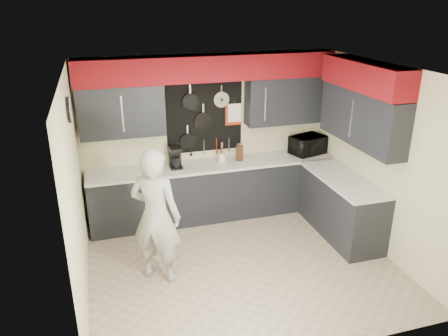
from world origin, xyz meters
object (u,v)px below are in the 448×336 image
object	(u,v)px
utensil_crock	(222,158)
coffee_maker	(175,157)
microwave	(308,145)
person	(156,216)
knife_block	(239,153)

from	to	relation	value
utensil_crock	coffee_maker	bearing A→B (deg)	-178.57
coffee_maker	microwave	bearing A→B (deg)	0.83
person	microwave	bearing A→B (deg)	-119.87
microwave	coffee_maker	world-z (taller)	coffee_maker
microwave	person	world-z (taller)	person
microwave	knife_block	world-z (taller)	microwave
knife_block	utensil_crock	distance (m)	0.30
utensil_crock	person	size ratio (longest dim) A/B	0.08
knife_block	person	distance (m)	2.16
coffee_maker	person	bearing A→B (deg)	-108.99
microwave	knife_block	size ratio (longest dim) A/B	2.31
utensil_crock	coffee_maker	distance (m)	0.76
coffee_maker	knife_block	bearing A→B (deg)	1.94
coffee_maker	person	distance (m)	1.56
utensil_crock	coffee_maker	size ratio (longest dim) A/B	0.44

